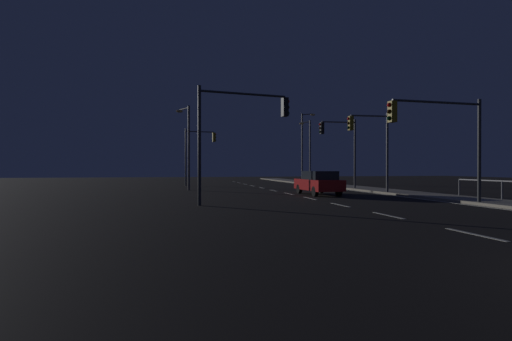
# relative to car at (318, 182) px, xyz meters

# --- Properties ---
(ground_plane) EXTENTS (112.00, 112.00, 0.00)m
(ground_plane) POSITION_rel_car_xyz_m (-1.60, -2.13, -0.82)
(ground_plane) COLOR black
(ground_plane) RESTS_ON ground
(sidewalk_right) EXTENTS (2.79, 77.00, 0.14)m
(sidewalk_right) POSITION_rel_car_xyz_m (6.01, -2.13, -0.75)
(sidewalk_right) COLOR #9E937F
(sidewalk_right) RESTS_ON ground
(lane_markings_center) EXTENTS (0.14, 50.00, 0.01)m
(lane_markings_center) POSITION_rel_car_xyz_m (-1.60, 1.37, -0.82)
(lane_markings_center) COLOR silver
(lane_markings_center) RESTS_ON ground
(lane_edge_line) EXTENTS (0.14, 53.00, 0.01)m
(lane_edge_line) POSITION_rel_car_xyz_m (4.36, 2.87, -0.82)
(lane_edge_line) COLOR silver
(lane_edge_line) RESTS_ON ground
(car) EXTENTS (1.89, 4.43, 1.57)m
(car) POSITION_rel_car_xyz_m (0.00, 0.00, 0.00)
(car) COLOR #B71414
(car) RESTS_ON ground
(traffic_light_far_right) EXTENTS (2.98, 0.39, 5.41)m
(traffic_light_far_right) POSITION_rel_car_xyz_m (3.69, -0.17, 3.07)
(traffic_light_far_right) COLOR #4C4C51
(traffic_light_far_right) RESTS_ON sidewalk_right
(traffic_light_far_left) EXTENTS (3.20, 0.60, 5.74)m
(traffic_light_far_left) POSITION_rel_car_xyz_m (-6.87, 15.00, 3.17)
(traffic_light_far_left) COLOR #4C4C51
(traffic_light_far_left) RESTS_ON ground
(traffic_light_near_right) EXTENTS (5.07, 0.36, 4.92)m
(traffic_light_near_right) POSITION_rel_car_xyz_m (2.70, -7.96, 2.85)
(traffic_light_near_right) COLOR #2D3033
(traffic_light_near_right) RESTS_ON sidewalk_right
(traffic_light_overhead_east) EXTENTS (4.66, 0.81, 5.62)m
(traffic_light_overhead_east) POSITION_rel_car_xyz_m (-6.17, -5.18, 3.18)
(traffic_light_overhead_east) COLOR #2D3033
(traffic_light_overhead_east) RESTS_ON ground
(traffic_light_far_center) EXTENTS (3.19, 0.38, 5.65)m
(traffic_light_far_center) POSITION_rel_car_xyz_m (4.00, 5.17, 3.25)
(traffic_light_far_center) COLOR #38383D
(traffic_light_far_center) RESTS_ON sidewalk_right
(street_lamp_corner) EXTENTS (1.01, 1.35, 7.13)m
(street_lamp_corner) POSITION_rel_car_xyz_m (5.82, 17.27, 3.58)
(street_lamp_corner) COLOR #4C4C51
(street_lamp_corner) RESTS_ON sidewalk_right
(street_lamp_across_street) EXTENTS (1.37, 1.18, 8.13)m
(street_lamp_across_street) POSITION_rel_car_xyz_m (5.68, 18.42, 4.12)
(street_lamp_across_street) COLOR #4C4C51
(street_lamp_across_street) RESTS_ON sidewalk_right
(street_lamp_median) EXTENTS (1.08, 1.67, 6.75)m
(street_lamp_median) POSITION_rel_car_xyz_m (-8.30, 7.26, 3.27)
(street_lamp_median) COLOR #4C4C51
(street_lamp_median) RESTS_ON ground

